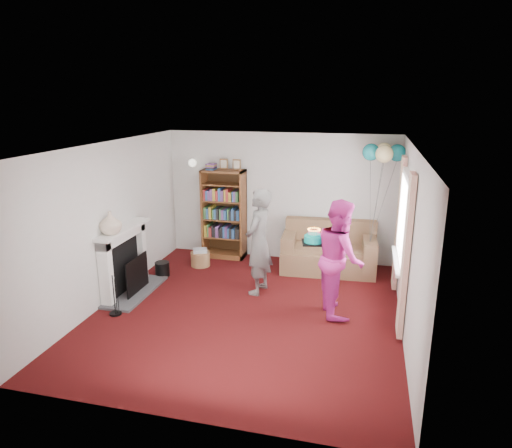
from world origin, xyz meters
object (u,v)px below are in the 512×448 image
(person_magenta, at_px, (340,258))
(birthday_cake, at_px, (314,239))
(bookcase, at_px, (224,214))
(sofa, at_px, (329,252))
(person_striped, at_px, (259,242))

(person_magenta, height_order, birthday_cake, person_magenta)
(bookcase, height_order, sofa, bookcase)
(bookcase, distance_m, person_magenta, 3.13)
(person_striped, distance_m, birthday_cake, 1.02)
(bookcase, distance_m, birthday_cake, 2.78)
(bookcase, relative_size, sofa, 1.16)
(birthday_cake, bearing_deg, person_magenta, -11.66)
(person_striped, bearing_deg, birthday_cake, 77.78)
(bookcase, bearing_deg, person_striped, -55.18)
(person_striped, height_order, person_magenta, person_striped)
(sofa, relative_size, birthday_cake, 5.02)
(person_magenta, xyz_separation_m, birthday_cake, (-0.40, 0.08, 0.23))
(person_magenta, bearing_deg, sofa, -6.44)
(bookcase, bearing_deg, birthday_cake, -43.36)
(sofa, distance_m, person_striped, 1.77)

